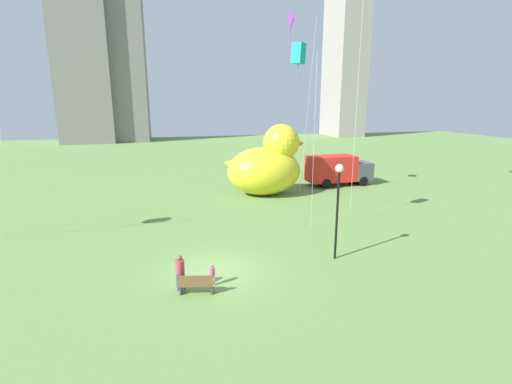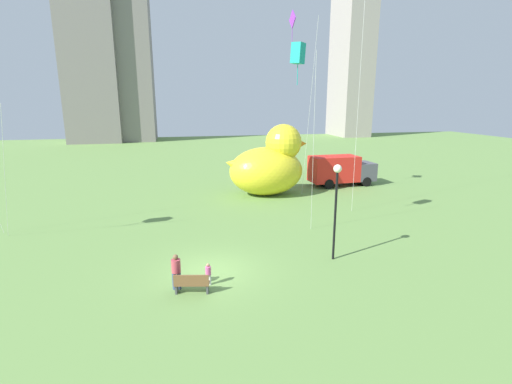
# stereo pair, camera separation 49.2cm
# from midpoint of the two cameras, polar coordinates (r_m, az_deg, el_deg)

# --- Properties ---
(ground_plane) EXTENTS (140.00, 140.00, 0.00)m
(ground_plane) POSITION_cam_midpoint_polar(r_m,az_deg,el_deg) (18.48, -5.90, -11.91)
(ground_plane) COLOR #668D47
(park_bench) EXTENTS (1.54, 0.73, 0.90)m
(park_bench) POSITION_cam_midpoint_polar(r_m,az_deg,el_deg) (16.50, -8.86, -13.51)
(park_bench) COLOR brown
(park_bench) RESTS_ON ground
(person_adult) EXTENTS (0.39, 0.39, 1.60)m
(person_adult) POSITION_cam_midpoint_polar(r_m,az_deg,el_deg) (16.78, -11.16, -11.54)
(person_adult) COLOR #38476B
(person_adult) RESTS_ON ground
(person_child) EXTENTS (0.25, 0.25, 1.02)m
(person_child) POSITION_cam_midpoint_polar(r_m,az_deg,el_deg) (17.04, -6.41, -12.13)
(person_child) COLOR silver
(person_child) RESTS_ON ground
(giant_inflatable_duck) EXTENTS (7.28, 4.67, 6.04)m
(giant_inflatable_duck) POSITION_cam_midpoint_polar(r_m,az_deg,el_deg) (32.27, 2.43, 4.08)
(giant_inflatable_duck) COLOR yellow
(giant_inflatable_duck) RESTS_ON ground
(lamppost) EXTENTS (0.41, 0.41, 4.94)m
(lamppost) POSITION_cam_midpoint_polar(r_m,az_deg,el_deg) (19.05, 12.80, -0.09)
(lamppost) COLOR black
(lamppost) RESTS_ON ground
(box_truck) EXTENTS (6.35, 2.63, 2.85)m
(box_truck) POSITION_cam_midpoint_polar(r_m,az_deg,el_deg) (36.89, 13.05, 3.19)
(box_truck) COLOR red
(box_truck) RESTS_ON ground
(city_skyline) EXTENTS (62.03, 12.00, 40.29)m
(city_skyline) POSITION_cam_midpoint_polar(r_m,az_deg,el_deg) (81.61, -10.57, 21.25)
(city_skyline) COLOR gray
(city_skyline) RESTS_ON ground
(kite_purple) EXTENTS (1.70, 3.06, 14.45)m
(kite_purple) POSITION_cam_midpoint_polar(r_m,az_deg,el_deg) (30.66, 6.31, 23.25)
(kite_purple) COLOR silver
(kite_purple) RESTS_ON ground
(kite_teal) EXTENTS (1.81, 1.93, 11.07)m
(kite_teal) POSITION_cam_midpoint_polar(r_m,az_deg,el_deg) (22.24, 7.07, 19.99)
(kite_teal) COLOR silver
(kite_teal) RESTS_ON ground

